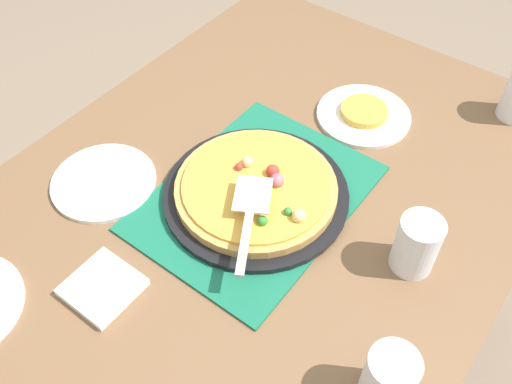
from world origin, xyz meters
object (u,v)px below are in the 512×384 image
(pizza_pan, at_px, (256,194))
(cup_corner, at_px, (417,245))
(pizza, at_px, (257,188))
(served_slice_right, at_px, (364,111))
(cup_near, at_px, (388,379))
(plate_side, at_px, (104,182))
(plate_far_right, at_px, (363,115))
(pizza_server, at_px, (250,214))
(napkin_stack, at_px, (103,287))

(pizza_pan, relative_size, cup_corner, 3.17)
(pizza_pan, bearing_deg, pizza, 104.67)
(pizza, height_order, cup_corner, cup_corner)
(served_slice_right, bearing_deg, cup_near, 32.43)
(pizza, xyz_separation_m, plate_side, (0.16, -0.28, -0.03))
(plate_far_right, bearing_deg, cup_near, 32.43)
(pizza_pan, bearing_deg, pizza_server, 30.02)
(pizza_pan, height_order, cup_near, cup_near)
(plate_far_right, bearing_deg, plate_side, -32.88)
(plate_far_right, relative_size, cup_near, 1.83)
(pizza, xyz_separation_m, pizza_server, (0.09, 0.05, 0.04))
(pizza_pan, xyz_separation_m, pizza, (-0.00, 0.00, 0.02))
(pizza_server, bearing_deg, cup_near, 71.19)
(plate_side, relative_size, cup_near, 1.83)
(served_slice_right, xyz_separation_m, napkin_stack, (0.69, -0.14, -0.01))
(plate_far_right, xyz_separation_m, cup_near, (0.56, 0.36, 0.06))
(pizza_pan, xyz_separation_m, pizza_server, (0.08, 0.05, 0.06))
(napkin_stack, bearing_deg, pizza, 164.81)
(pizza_pan, relative_size, pizza, 1.15)
(pizza, bearing_deg, pizza_pan, -75.33)
(pizza_server, distance_m, napkin_stack, 0.30)
(pizza_pan, distance_m, plate_far_right, 0.36)
(cup_corner, bearing_deg, plate_far_right, -137.96)
(cup_corner, bearing_deg, served_slice_right, -137.96)
(pizza_pan, relative_size, pizza_server, 1.72)
(cup_corner, xyz_separation_m, pizza_server, (0.13, -0.28, 0.01))
(plate_far_right, bearing_deg, served_slice_right, 90.00)
(pizza, xyz_separation_m, cup_near, (0.21, 0.40, 0.03))
(pizza, height_order, pizza_server, pizza_server)
(plate_side, xyz_separation_m, pizza_server, (-0.08, 0.33, 0.07))
(plate_side, relative_size, napkin_stack, 1.83)
(pizza_pan, relative_size, plate_far_right, 1.73)
(cup_corner, bearing_deg, pizza, -82.00)
(pizza_pan, xyz_separation_m, napkin_stack, (0.34, -0.09, -0.01))
(cup_near, xyz_separation_m, pizza_server, (-0.12, -0.36, 0.01))
(pizza_server, bearing_deg, napkin_stack, -28.77)
(pizza, height_order, plate_side, pizza)
(pizza, distance_m, plate_side, 0.33)
(served_slice_right, height_order, cup_near, cup_near)
(pizza_pan, bearing_deg, napkin_stack, -15.00)
(pizza_pan, height_order, plate_far_right, pizza_pan)
(plate_far_right, xyz_separation_m, plate_side, (0.51, -0.33, 0.00))
(served_slice_right, relative_size, napkin_stack, 0.92)
(cup_near, distance_m, pizza_server, 0.38)
(cup_corner, bearing_deg, plate_side, -71.26)
(cup_near, distance_m, napkin_stack, 0.52)
(served_slice_right, distance_m, pizza_server, 0.44)
(cup_near, bearing_deg, pizza_pan, -116.94)
(cup_near, xyz_separation_m, napkin_stack, (0.13, -0.50, -0.05))
(pizza_server, bearing_deg, pizza_pan, -149.98)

